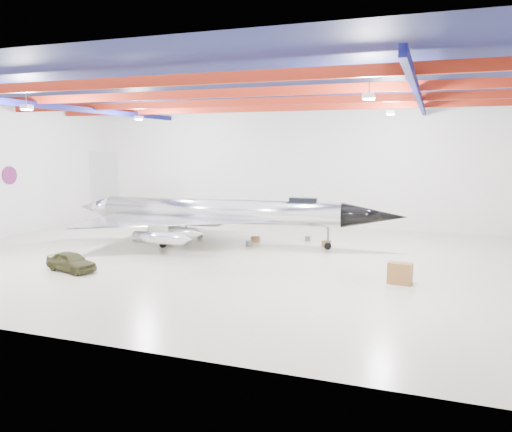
% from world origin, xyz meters
% --- Properties ---
extents(floor, '(40.00, 40.00, 0.00)m').
position_xyz_m(floor, '(0.00, 0.00, 0.00)').
color(floor, beige).
rests_on(floor, ground).
extents(wall_back, '(40.00, 0.00, 40.00)m').
position_xyz_m(wall_back, '(0.00, 15.00, 5.50)').
color(wall_back, silver).
rests_on(wall_back, floor).
extents(ceiling, '(40.00, 40.00, 0.00)m').
position_xyz_m(ceiling, '(0.00, 0.00, 11.00)').
color(ceiling, '#0A0F38').
rests_on(ceiling, wall_back).
extents(ceiling_structure, '(39.50, 29.50, 1.08)m').
position_xyz_m(ceiling_structure, '(0.00, 0.00, 10.32)').
color(ceiling_structure, maroon).
rests_on(ceiling_structure, ceiling).
extents(wall_roundel, '(0.10, 1.50, 1.50)m').
position_xyz_m(wall_roundel, '(-19.94, 2.00, 5.00)').
color(wall_roundel, '#B21414').
rests_on(wall_roundel, wall_left).
extents(jet_aircraft, '(25.49, 15.89, 6.95)m').
position_xyz_m(jet_aircraft, '(-2.15, 4.25, 2.28)').
color(jet_aircraft, silver).
rests_on(jet_aircraft, floor).
extents(jeep, '(3.68, 2.18, 1.17)m').
position_xyz_m(jeep, '(-7.14, -6.25, 0.59)').
color(jeep, '#3C3C1E').
rests_on(jeep, floor).
extents(desk, '(1.35, 0.79, 1.17)m').
position_xyz_m(desk, '(11.52, -2.58, 0.59)').
color(desk, brown).
rests_on(desk, floor).
extents(crate_ply, '(0.65, 0.56, 0.41)m').
position_xyz_m(crate_ply, '(-6.19, 3.61, 0.20)').
color(crate_ply, olive).
rests_on(crate_ply, floor).
extents(engine_drum, '(0.58, 0.58, 0.43)m').
position_xyz_m(engine_drum, '(0.25, 4.26, 0.21)').
color(engine_drum, '#59595B').
rests_on(engine_drum, floor).
extents(parts_bin, '(0.68, 0.56, 0.45)m').
position_xyz_m(parts_bin, '(5.70, 6.13, 0.23)').
color(parts_bin, olive).
rests_on(parts_bin, floor).
extents(crate_small, '(0.44, 0.38, 0.27)m').
position_xyz_m(crate_small, '(-4.78, 6.39, 0.13)').
color(crate_small, '#59595B').
rests_on(crate_small, floor).
extents(oil_barrel, '(0.66, 0.55, 0.44)m').
position_xyz_m(oil_barrel, '(0.17, 5.97, 0.22)').
color(oil_barrel, olive).
rests_on(oil_barrel, floor).
extents(spares_box, '(0.57, 0.57, 0.39)m').
position_xyz_m(spares_box, '(3.88, 7.74, 0.20)').
color(spares_box, '#59595B').
rests_on(spares_box, floor).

